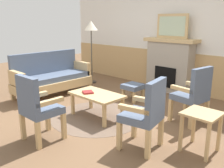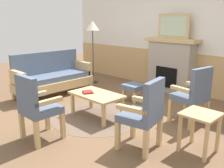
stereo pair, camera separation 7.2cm
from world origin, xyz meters
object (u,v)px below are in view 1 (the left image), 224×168
at_px(armchair_near_fireplace, 194,93).
at_px(armchair_front_left, 37,106).
at_px(fireplace, 170,65).
at_px(couch, 52,78).
at_px(framed_picture, 172,26).
at_px(coffee_table, 97,97).
at_px(floor_lamp_by_couch, 91,30).
at_px(book_on_table, 88,92).
at_px(side_table, 201,121).
at_px(footstool, 133,88).
at_px(armchair_by_window_left, 146,111).

xyz_separation_m(armchair_near_fireplace, armchair_front_left, (-1.29, -2.12, 0.00)).
relative_size(fireplace, couch, 0.72).
bearing_deg(framed_picture, coffee_table, -90.44).
bearing_deg(floor_lamp_by_couch, fireplace, 20.92).
distance_m(book_on_table, armchair_front_left, 1.13).
relative_size(couch, floor_lamp_by_couch, 1.07).
xyz_separation_m(fireplace, side_table, (1.84, -2.22, -0.22)).
xyz_separation_m(framed_picture, coffee_table, (-0.02, -2.37, -1.17)).
xyz_separation_m(fireplace, armchair_near_fireplace, (1.34, -1.44, -0.11)).
bearing_deg(footstool, armchair_by_window_left, -45.99).
bearing_deg(floor_lamp_by_couch, book_on_table, -42.95).
bearing_deg(armchair_near_fireplace, side_table, -57.07).
relative_size(book_on_table, floor_lamp_by_couch, 0.11).
bearing_deg(armchair_front_left, footstool, 95.01).
distance_m(armchair_near_fireplace, armchair_by_window_left, 1.24).
distance_m(fireplace, footstool, 1.24).
distance_m(fireplace, book_on_table, 2.46).
relative_size(armchair_front_left, side_table, 1.78).
bearing_deg(couch, framed_picture, 50.11).
xyz_separation_m(footstool, armchair_by_window_left, (1.45, -1.50, 0.25)).
distance_m(coffee_table, armchair_front_left, 1.20).
distance_m(armchair_near_fireplace, armchair_front_left, 2.48).
bearing_deg(armchair_front_left, coffee_table, 93.02).
distance_m(framed_picture, footstool, 1.74).
height_order(book_on_table, floor_lamp_by_couch, floor_lamp_by_couch).
xyz_separation_m(couch, armchair_by_window_left, (3.09, -0.52, 0.14)).
distance_m(fireplace, coffee_table, 2.38).
bearing_deg(coffee_table, book_on_table, -150.90).
bearing_deg(book_on_table, armchair_front_left, -79.36).
xyz_separation_m(coffee_table, floor_lamp_by_couch, (-1.96, 1.61, 1.06)).
height_order(footstool, side_table, side_table).
bearing_deg(armchair_by_window_left, armchair_near_fireplace, 87.61).
xyz_separation_m(coffee_table, armchair_by_window_left, (1.30, -0.30, 0.15)).
bearing_deg(fireplace, coffee_table, -90.44).
distance_m(coffee_table, side_table, 1.87).
relative_size(framed_picture, armchair_by_window_left, 0.82).
distance_m(fireplace, framed_picture, 0.91).
bearing_deg(book_on_table, footstool, 90.04).
height_order(fireplace, couch, fireplace).
bearing_deg(couch, coffee_table, -6.80).
bearing_deg(framed_picture, footstool, -97.98).
bearing_deg(side_table, footstool, 152.43).
xyz_separation_m(book_on_table, armchair_by_window_left, (1.45, -0.22, 0.08)).
height_order(book_on_table, armchair_by_window_left, armchair_by_window_left).
relative_size(footstool, armchair_near_fireplace, 0.41).
bearing_deg(armchair_near_fireplace, footstool, 169.97).
relative_size(armchair_near_fireplace, armchair_front_left, 1.00).
height_order(footstool, floor_lamp_by_couch, floor_lamp_by_couch).
distance_m(coffee_table, floor_lamp_by_couch, 2.75).
xyz_separation_m(armchair_front_left, side_table, (1.80, 1.34, -0.10)).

